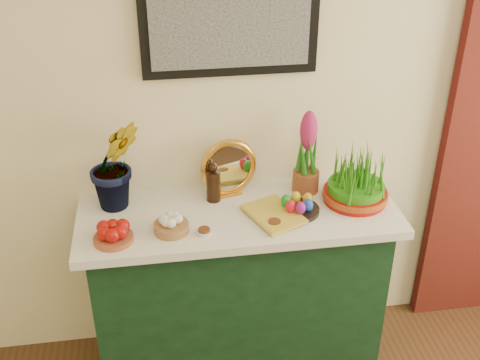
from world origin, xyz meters
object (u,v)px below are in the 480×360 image
(sideboard, at_px, (238,292))
(mirror, at_px, (229,168))
(wheatgrass_sabzeh, at_px, (357,181))
(book, at_px, (255,220))
(hyacinth_green, at_px, (114,150))

(sideboard, xyz_separation_m, mirror, (-0.02, 0.15, 0.59))
(wheatgrass_sabzeh, bearing_deg, sideboard, 179.86)
(mirror, bearing_deg, wheatgrass_sabzeh, -15.48)
(book, bearing_deg, wheatgrass_sabzeh, -8.32)
(hyacinth_green, xyz_separation_m, mirror, (0.49, 0.03, -0.14))
(hyacinth_green, bearing_deg, wheatgrass_sabzeh, -21.50)
(mirror, xyz_separation_m, wheatgrass_sabzeh, (0.55, -0.15, -0.03))
(hyacinth_green, bearing_deg, book, -37.47)
(mirror, bearing_deg, sideboard, -82.27)
(mirror, relative_size, wheatgrass_sabzeh, 0.94)
(mirror, relative_size, book, 1.09)
(sideboard, bearing_deg, mirror, 97.73)
(hyacinth_green, xyz_separation_m, wheatgrass_sabzeh, (1.04, -0.12, -0.17))
(sideboard, height_order, mirror, mirror)
(sideboard, relative_size, mirror, 4.75)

